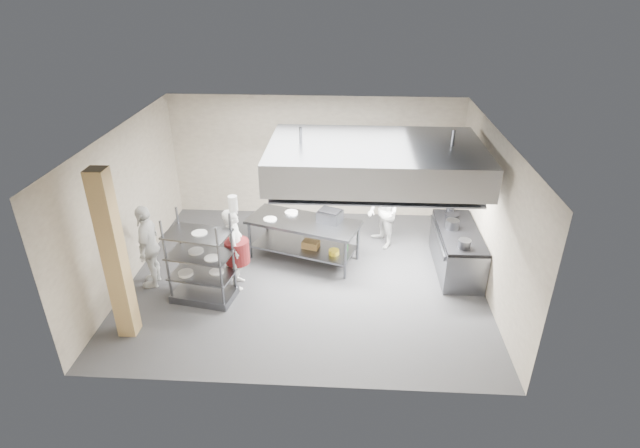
# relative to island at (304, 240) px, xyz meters

# --- Properties ---
(floor) EXTENTS (7.00, 7.00, 0.00)m
(floor) POSITION_rel_island_xyz_m (0.11, -0.71, -0.46)
(floor) COLOR #39393C
(floor) RESTS_ON ground
(ceiling) EXTENTS (7.00, 7.00, 0.00)m
(ceiling) POSITION_rel_island_xyz_m (0.11, -0.71, 2.54)
(ceiling) COLOR silver
(ceiling) RESTS_ON wall_back
(wall_back) EXTENTS (7.00, 0.00, 7.00)m
(wall_back) POSITION_rel_island_xyz_m (0.11, 2.29, 1.04)
(wall_back) COLOR gray
(wall_back) RESTS_ON ground
(wall_left) EXTENTS (0.00, 6.00, 6.00)m
(wall_left) POSITION_rel_island_xyz_m (-3.39, -0.71, 1.04)
(wall_left) COLOR gray
(wall_left) RESTS_ON ground
(wall_right) EXTENTS (0.00, 6.00, 6.00)m
(wall_right) POSITION_rel_island_xyz_m (3.61, -0.71, 1.04)
(wall_right) COLOR gray
(wall_right) RESTS_ON ground
(column) EXTENTS (0.30, 0.30, 3.00)m
(column) POSITION_rel_island_xyz_m (-2.79, -2.61, 1.04)
(column) COLOR tan
(column) RESTS_ON floor
(exhaust_hood) EXTENTS (4.00, 2.50, 0.60)m
(exhaust_hood) POSITION_rel_island_xyz_m (1.41, -0.31, 1.94)
(exhaust_hood) COLOR slate
(exhaust_hood) RESTS_ON ceiling
(hood_strip_a) EXTENTS (1.60, 0.12, 0.04)m
(hood_strip_a) POSITION_rel_island_xyz_m (0.51, -0.31, 1.62)
(hood_strip_a) COLOR white
(hood_strip_a) RESTS_ON exhaust_hood
(hood_strip_b) EXTENTS (1.60, 0.12, 0.04)m
(hood_strip_b) POSITION_rel_island_xyz_m (2.31, -0.31, 1.62)
(hood_strip_b) COLOR white
(hood_strip_b) RESTS_ON exhaust_hood
(wall_shelf) EXTENTS (1.50, 0.28, 0.04)m
(wall_shelf) POSITION_rel_island_xyz_m (1.91, 2.13, 1.04)
(wall_shelf) COLOR slate
(wall_shelf) RESTS_ON wall_back
(island) EXTENTS (2.51, 1.66, 0.91)m
(island) POSITION_rel_island_xyz_m (0.00, 0.00, 0.00)
(island) COLOR gray
(island) RESTS_ON floor
(island_worktop) EXTENTS (2.51, 1.66, 0.06)m
(island_worktop) POSITION_rel_island_xyz_m (0.00, 0.00, 0.42)
(island_worktop) COLOR slate
(island_worktop) RESTS_ON island
(island_undershelf) EXTENTS (2.30, 1.51, 0.04)m
(island_undershelf) POSITION_rel_island_xyz_m (0.00, 0.00, -0.16)
(island_undershelf) COLOR slate
(island_undershelf) RESTS_ON island
(pass_rack) EXTENTS (1.25, 0.86, 1.72)m
(pass_rack) POSITION_rel_island_xyz_m (-1.76, -1.55, 0.40)
(pass_rack) COLOR gray
(pass_rack) RESTS_ON floor
(cooking_range) EXTENTS (0.80, 2.00, 0.84)m
(cooking_range) POSITION_rel_island_xyz_m (3.19, -0.21, -0.04)
(cooking_range) COLOR gray
(cooking_range) RESTS_ON floor
(range_top) EXTENTS (0.78, 1.96, 0.06)m
(range_top) POSITION_rel_island_xyz_m (3.19, -0.21, 0.41)
(range_top) COLOR black
(range_top) RESTS_ON cooking_range
(chef_head) EXTENTS (0.47, 0.65, 1.67)m
(chef_head) POSITION_rel_island_xyz_m (-1.21, -1.09, 0.38)
(chef_head) COLOR white
(chef_head) RESTS_ON floor
(chef_line) EXTENTS (0.89, 0.99, 1.66)m
(chef_line) POSITION_rel_island_xyz_m (1.71, 0.70, 0.37)
(chef_line) COLOR white
(chef_line) RESTS_ON floor
(chef_plating) EXTENTS (0.53, 1.04, 1.70)m
(chef_plating) POSITION_rel_island_xyz_m (-2.89, -1.12, 0.40)
(chef_plating) COLOR white
(chef_plating) RESTS_ON floor
(griddle) EXTENTS (0.58, 0.53, 0.23)m
(griddle) POSITION_rel_island_xyz_m (0.55, 0.03, 0.57)
(griddle) COLOR slate
(griddle) RESTS_ON island_worktop
(wicker_basket) EXTENTS (0.40, 0.33, 0.15)m
(wicker_basket) POSITION_rel_island_xyz_m (0.16, -0.07, -0.06)
(wicker_basket) COLOR olive
(wicker_basket) RESTS_ON island_undershelf
(stockpot) EXTENTS (0.27, 0.27, 0.19)m
(stockpot) POSITION_rel_island_xyz_m (3.04, -0.14, 0.54)
(stockpot) COLOR gray
(stockpot) RESTS_ON range_top
(plate_stack) EXTENTS (0.28, 0.28, 0.05)m
(plate_stack) POSITION_rel_island_xyz_m (-1.76, -1.55, 0.10)
(plate_stack) COLOR silver
(plate_stack) RESTS_ON pass_rack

